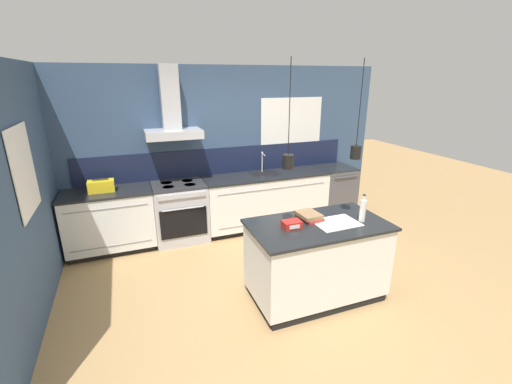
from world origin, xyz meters
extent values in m
plane|color=tan|center=(0.00, 0.00, 0.00)|extent=(16.00, 16.00, 0.00)
cube|color=#354C6B|center=(0.00, 2.03, 1.30)|extent=(5.60, 0.06, 2.60)
cube|color=#141C38|center=(0.00, 1.99, 1.12)|extent=(4.42, 0.02, 0.43)
cube|color=white|center=(1.25, 1.99, 1.62)|extent=(1.12, 0.01, 0.96)
cube|color=black|center=(1.25, 1.99, 1.62)|extent=(1.04, 0.01, 0.88)
cube|color=#B5B5BA|center=(-0.76, 1.77, 1.64)|extent=(0.80, 0.46, 0.12)
cube|color=#B5B5BA|center=(-0.76, 1.86, 2.15)|extent=(0.26, 0.20, 0.90)
cylinder|color=black|center=(0.04, -0.36, 2.16)|extent=(0.01, 0.01, 0.89)
cylinder|color=black|center=(0.04, -0.36, 1.64)|extent=(0.11, 0.11, 0.14)
sphere|color=#F9D18C|center=(0.04, -0.36, 1.64)|extent=(0.06, 0.06, 0.06)
cylinder|color=black|center=(0.83, -0.36, 2.17)|extent=(0.01, 0.01, 0.86)
cylinder|color=black|center=(0.83, -0.36, 1.67)|extent=(0.11, 0.11, 0.14)
sphere|color=#F9D18C|center=(0.83, -0.36, 1.67)|extent=(0.06, 0.06, 0.06)
cube|color=#354C6B|center=(-2.43, 0.70, 1.30)|extent=(0.06, 3.80, 2.60)
cube|color=white|center=(-2.39, 0.55, 1.55)|extent=(0.01, 0.76, 0.88)
cube|color=black|center=(-2.39, 0.55, 1.55)|extent=(0.01, 0.68, 0.80)
cube|color=black|center=(-1.76, 1.72, 0.04)|extent=(1.16, 0.56, 0.09)
cube|color=white|center=(-1.76, 1.69, 0.48)|extent=(1.20, 0.62, 0.79)
cube|color=gray|center=(-1.76, 1.38, 0.76)|extent=(1.05, 0.01, 0.01)
cube|color=gray|center=(-1.76, 1.38, 0.21)|extent=(1.05, 0.01, 0.01)
cube|color=black|center=(-1.76, 1.69, 0.90)|extent=(1.22, 0.64, 0.03)
cube|color=black|center=(0.66, 1.72, 0.04)|extent=(2.00, 0.56, 0.09)
cube|color=white|center=(0.66, 1.69, 0.48)|extent=(2.06, 0.62, 0.79)
cube|color=gray|center=(0.66, 1.38, 0.76)|extent=(1.81, 0.01, 0.01)
cube|color=gray|center=(0.66, 1.38, 0.21)|extent=(1.81, 0.01, 0.01)
cube|color=black|center=(0.66, 1.69, 0.90)|extent=(2.08, 0.64, 0.03)
cube|color=#262628|center=(0.66, 1.74, 0.91)|extent=(0.48, 0.34, 0.01)
cylinder|color=#B5B5BA|center=(0.66, 1.87, 1.07)|extent=(0.02, 0.02, 0.32)
sphere|color=#B5B5BA|center=(0.66, 1.87, 1.23)|extent=(0.03, 0.03, 0.03)
cylinder|color=#B5B5BA|center=(0.66, 1.81, 1.21)|extent=(0.02, 0.12, 0.02)
cube|color=#B5B5BA|center=(-0.76, 1.69, 0.43)|extent=(0.79, 0.62, 0.87)
cube|color=black|center=(-0.76, 1.37, 0.40)|extent=(0.68, 0.02, 0.44)
cylinder|color=#B5B5BA|center=(-0.76, 1.35, 0.63)|extent=(0.59, 0.02, 0.02)
cube|color=#B5B5BA|center=(-0.76, 1.37, 0.82)|extent=(0.68, 0.02, 0.07)
cube|color=#2D2D30|center=(-0.76, 1.69, 0.89)|extent=(0.79, 0.60, 0.04)
cylinder|color=black|center=(-0.92, 1.80, 0.91)|extent=(0.17, 0.17, 0.00)
cylinder|color=black|center=(-0.61, 1.80, 0.91)|extent=(0.17, 0.17, 0.00)
cylinder|color=black|center=(-0.92, 1.58, 0.91)|extent=(0.17, 0.17, 0.00)
cylinder|color=black|center=(-0.61, 1.58, 0.91)|extent=(0.17, 0.17, 0.00)
cube|color=#4C4C51|center=(2.00, 1.69, 0.45)|extent=(0.60, 0.62, 0.89)
cube|color=black|center=(2.00, 1.69, 0.90)|extent=(0.60, 0.62, 0.02)
cylinder|color=#4C4C51|center=(2.00, 1.36, 0.82)|extent=(0.45, 0.02, 0.02)
cube|color=black|center=(0.44, -0.34, 0.04)|extent=(1.41, 0.77, 0.09)
cube|color=white|center=(0.44, -0.34, 0.48)|extent=(1.46, 0.81, 0.79)
cube|color=black|center=(0.44, -0.34, 0.90)|extent=(1.51, 0.86, 0.03)
cylinder|color=silver|center=(0.92, -0.45, 1.03)|extent=(0.07, 0.07, 0.25)
cylinder|color=silver|center=(0.92, -0.45, 1.18)|extent=(0.03, 0.03, 0.06)
cylinder|color=#262628|center=(0.92, -0.45, 1.22)|extent=(0.03, 0.03, 0.01)
cube|color=#B2332D|center=(0.41, -0.20, 0.93)|extent=(0.23, 0.31, 0.03)
cube|color=olive|center=(0.40, -0.20, 0.96)|extent=(0.24, 0.28, 0.04)
cube|color=red|center=(0.11, -0.33, 0.95)|extent=(0.19, 0.14, 0.08)
cube|color=white|center=(0.11, -0.41, 0.95)|extent=(0.12, 0.01, 0.04)
cube|color=silver|center=(0.63, -0.40, 0.91)|extent=(0.49, 0.37, 0.01)
cube|color=gold|center=(-1.81, 1.69, 0.99)|extent=(0.34, 0.18, 0.16)
cylinder|color=black|center=(-1.81, 1.69, 1.09)|extent=(0.20, 0.02, 0.02)
camera|label=1|loc=(-1.42, -3.29, 2.43)|focal=24.00mm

